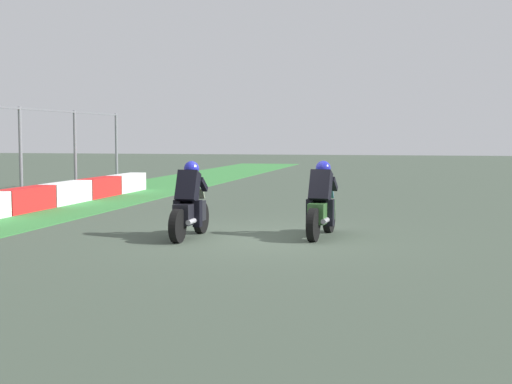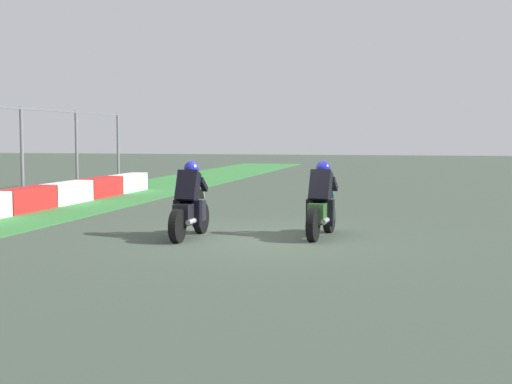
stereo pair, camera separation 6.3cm
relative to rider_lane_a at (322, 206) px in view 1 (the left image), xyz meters
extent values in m
plane|color=#3F4C3E|center=(-0.45, 1.21, -0.62)|extent=(120.00, 120.00, 0.00)
cube|color=red|center=(2.98, 8.20, -0.30)|extent=(2.24, 0.60, 0.64)
cube|color=white|center=(5.27, 8.20, -0.30)|extent=(2.24, 0.60, 0.64)
cube|color=red|center=(7.55, 8.20, -0.30)|extent=(2.24, 0.60, 0.64)
cube|color=white|center=(9.84, 8.20, -0.30)|extent=(2.24, 0.60, 0.64)
cylinder|color=slate|center=(4.70, 9.30, 0.79)|extent=(0.10, 0.10, 2.83)
cylinder|color=slate|center=(8.13, 9.30, 0.79)|extent=(0.10, 0.10, 2.83)
cylinder|color=slate|center=(11.56, 9.30, 0.79)|extent=(0.10, 0.10, 2.83)
cylinder|color=black|center=(0.70, -0.07, -0.30)|extent=(0.65, 0.20, 0.64)
cylinder|color=black|center=(-0.69, 0.07, -0.30)|extent=(0.65, 0.20, 0.64)
cube|color=#305A2C|center=(0.00, 0.00, -0.12)|extent=(1.13, 0.42, 0.40)
ellipsoid|color=#305A2C|center=(0.10, -0.01, 0.18)|extent=(0.51, 0.34, 0.24)
cube|color=red|center=(-0.50, 0.05, -0.10)|extent=(0.08, 0.17, 0.08)
cylinder|color=#A5A5AD|center=(-0.36, -0.12, -0.25)|extent=(0.43, 0.14, 0.10)
cube|color=black|center=(-0.10, 0.01, 0.40)|extent=(0.52, 0.44, 0.66)
sphere|color=#1F229F|center=(0.12, -0.01, 0.74)|extent=(0.33, 0.33, 0.30)
cube|color=teal|center=(0.50, -0.05, 0.22)|extent=(0.18, 0.27, 0.23)
cube|color=black|center=(-0.10, 0.21, -0.12)|extent=(0.19, 0.16, 0.52)
cube|color=black|center=(-0.14, -0.19, -0.12)|extent=(0.19, 0.16, 0.52)
cube|color=black|center=(0.30, 0.15, 0.42)|extent=(0.39, 0.14, 0.31)
cube|color=black|center=(0.27, -0.20, 0.42)|extent=(0.39, 0.14, 0.31)
cylinder|color=black|center=(0.00, 2.49, -0.30)|extent=(0.64, 0.16, 0.64)
cylinder|color=black|center=(-1.40, 2.53, -0.30)|extent=(0.64, 0.16, 0.64)
cube|color=black|center=(-0.70, 2.51, -0.12)|extent=(1.11, 0.35, 0.40)
ellipsoid|color=black|center=(-0.60, 2.51, 0.18)|extent=(0.49, 0.31, 0.24)
cube|color=red|center=(-1.21, 2.53, -0.10)|extent=(0.06, 0.16, 0.08)
cylinder|color=#A5A5AD|center=(-1.05, 2.36, -0.25)|extent=(0.42, 0.11, 0.10)
cube|color=black|center=(-0.80, 2.51, 0.40)|extent=(0.49, 0.41, 0.66)
sphere|color=#1F229F|center=(-0.58, 2.51, 0.74)|extent=(0.31, 0.31, 0.30)
cube|color=gray|center=(-0.20, 2.50, 0.22)|extent=(0.16, 0.26, 0.23)
cube|color=black|center=(-0.81, 2.72, -0.12)|extent=(0.18, 0.14, 0.52)
cube|color=black|center=(-0.83, 2.32, -0.12)|extent=(0.18, 0.14, 0.52)
cube|color=black|center=(-0.42, 2.68, 0.42)|extent=(0.39, 0.11, 0.31)
cube|color=black|center=(-0.43, 2.32, 0.42)|extent=(0.39, 0.11, 0.31)
camera|label=1|loc=(-14.32, -1.82, 1.40)|focal=51.21mm
camera|label=2|loc=(-14.31, -1.88, 1.40)|focal=51.21mm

